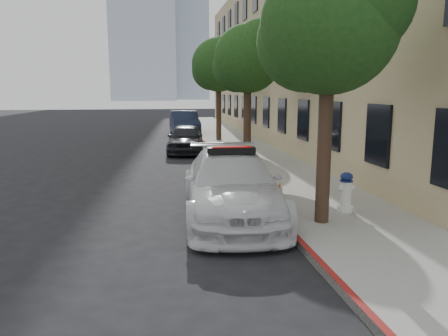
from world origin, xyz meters
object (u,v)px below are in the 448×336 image
parked_car_mid (186,139)px  parked_car_far (184,123)px  fire_hydrant (346,192)px  police_car (231,185)px  traffic_cone (280,194)px

parked_car_mid → parked_car_far: (0.46, 8.31, 0.12)m
parked_car_far → fire_hydrant: 19.78m
parked_car_far → parked_car_mid: bearing=-95.1°
police_car → fire_hydrant: police_car is taller
fire_hydrant → traffic_cone: bearing=153.3°
parked_car_mid → fire_hydrant: parked_car_mid is taller
police_car → parked_car_mid: 10.90m
police_car → parked_car_mid: (-0.36, 10.89, -0.09)m
police_car → traffic_cone: (1.25, 0.26, -0.32)m
parked_car_far → fire_hydrant: parked_car_far is taller
parked_car_far → traffic_cone: parked_car_far is taller
parked_car_mid → parked_car_far: 8.32m
parked_car_far → police_car: bearing=-92.2°
parked_car_far → traffic_cone: (1.15, -18.94, -0.35)m
parked_car_far → fire_hydrant: (2.55, -19.61, -0.20)m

